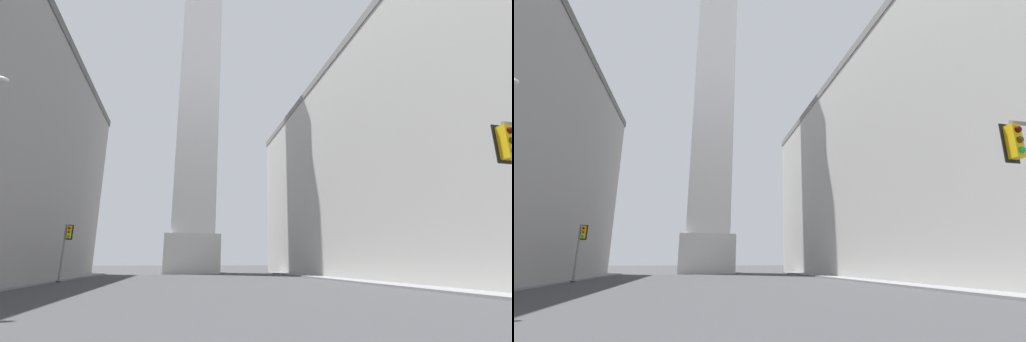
{
  "view_description": "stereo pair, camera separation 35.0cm",
  "coord_description": "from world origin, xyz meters",
  "views": [
    {
      "loc": [
        -2.31,
        -0.63,
        1.63
      ],
      "look_at": [
        5.68,
        34.62,
        11.32
      ],
      "focal_mm": 24.0,
      "sensor_mm": 36.0,
      "label": 1
    },
    {
      "loc": [
        -1.96,
        -0.71,
        1.63
      ],
      "look_at": [
        5.68,
        34.62,
        11.32
      ],
      "focal_mm": 24.0,
      "sensor_mm": 36.0,
      "label": 2
    }
  ],
  "objects": [
    {
      "name": "sidewalk_right",
      "position": [
        14.66,
        20.62,
        0.07
      ],
      "size": [
        5.0,
        68.75,
        0.15
      ],
      "primitive_type": "cube",
      "color": "slate",
      "rests_on": "ground_plane"
    },
    {
      "name": "building_right",
      "position": [
        23.98,
        33.74,
        12.61
      ],
      "size": [
        19.68,
        57.86,
        25.2
      ],
      "color": "#B2AFAA",
      "rests_on": "ground_plane"
    },
    {
      "name": "obelisk",
      "position": [
        0.0,
        56.35,
        36.96
      ],
      "size": [
        8.43,
        8.43,
        76.85
      ],
      "color": "silver",
      "rests_on": "ground_plane"
    },
    {
      "name": "traffic_light_mid_left",
      "position": [
        -11.87,
        33.03,
        3.27
      ],
      "size": [
        0.76,
        0.53,
        4.95
      ],
      "color": "slate",
      "rests_on": "ground_plane"
    }
  ]
}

